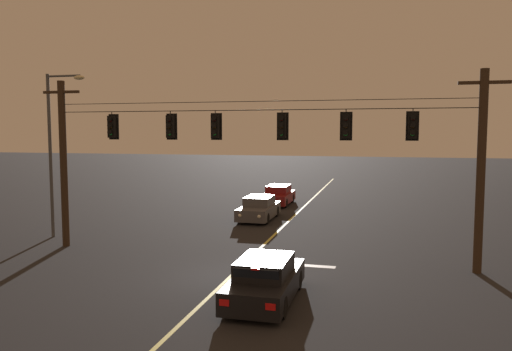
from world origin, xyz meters
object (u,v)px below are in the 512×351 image
at_px(traffic_light_right_inner, 282,126).
at_px(traffic_light_left_inner, 170,126).
at_px(traffic_light_leftmost, 112,127).
at_px(car_waiting_near_lane, 265,280).
at_px(traffic_light_centre, 215,126).
at_px(car_oncoming_lead, 259,209).
at_px(traffic_light_rightmost, 346,126).
at_px(street_lamp_corner, 55,140).
at_px(car_oncoming_trailing, 278,196).
at_px(traffic_light_far_right, 413,126).

bearing_deg(traffic_light_right_inner, traffic_light_left_inner, 180.00).
height_order(traffic_light_leftmost, car_waiting_near_lane, traffic_light_leftmost).
bearing_deg(traffic_light_centre, traffic_light_left_inner, 180.00).
relative_size(traffic_light_left_inner, traffic_light_right_inner, 1.00).
height_order(traffic_light_leftmost, car_oncoming_lead, traffic_light_leftmost).
xyz_separation_m(traffic_light_rightmost, street_lamp_corner, (-14.21, 1.60, -0.64)).
distance_m(car_oncoming_trailing, street_lamp_corner, 16.56).
distance_m(traffic_light_right_inner, traffic_light_far_right, 5.01).
distance_m(traffic_light_centre, car_waiting_near_lane, 7.66).
distance_m(traffic_light_leftmost, traffic_light_far_right, 12.63).
distance_m(traffic_light_left_inner, traffic_light_rightmost, 7.37).
relative_size(car_oncoming_lead, street_lamp_corner, 0.55).
bearing_deg(traffic_light_rightmost, car_oncoming_lead, 122.54).
bearing_deg(traffic_light_rightmost, traffic_light_far_right, 0.00).
bearing_deg(car_waiting_near_lane, traffic_light_centre, 123.80).
bearing_deg(street_lamp_corner, traffic_light_leftmost, -21.44).
height_order(traffic_light_leftmost, car_oncoming_trailing, traffic_light_leftmost).
relative_size(traffic_light_leftmost, traffic_light_rightmost, 1.00).
relative_size(traffic_light_rightmost, street_lamp_corner, 0.15).
bearing_deg(traffic_light_leftmost, car_oncoming_trailing, 74.28).
height_order(traffic_light_left_inner, car_oncoming_trailing, traffic_light_left_inner).
height_order(traffic_light_leftmost, street_lamp_corner, street_lamp_corner).
relative_size(traffic_light_leftmost, street_lamp_corner, 0.15).
xyz_separation_m(traffic_light_leftmost, car_oncoming_lead, (4.42, 8.96, -4.83)).
relative_size(traffic_light_centre, traffic_light_right_inner, 1.00).
height_order(car_oncoming_trailing, street_lamp_corner, street_lamp_corner).
relative_size(traffic_light_right_inner, traffic_light_rightmost, 1.00).
height_order(traffic_light_right_inner, traffic_light_far_right, same).
bearing_deg(traffic_light_far_right, traffic_light_centre, 180.00).
height_order(traffic_light_left_inner, traffic_light_rightmost, same).
height_order(traffic_light_leftmost, traffic_light_right_inner, same).
relative_size(car_oncoming_lead, car_oncoming_trailing, 1.00).
relative_size(traffic_light_rightmost, car_waiting_near_lane, 0.28).
height_order(traffic_light_rightmost, street_lamp_corner, street_lamp_corner).
height_order(traffic_light_far_right, car_waiting_near_lane, traffic_light_far_right).
bearing_deg(traffic_light_right_inner, car_oncoming_lead, 109.57).
bearing_deg(traffic_light_left_inner, car_oncoming_lead, 79.56).
height_order(traffic_light_right_inner, traffic_light_rightmost, same).
height_order(traffic_light_far_right, car_oncoming_trailing, traffic_light_far_right).
bearing_deg(traffic_light_centre, car_oncoming_lead, 92.32).
bearing_deg(car_waiting_near_lane, traffic_light_rightmost, 67.52).
xyz_separation_m(traffic_light_centre, traffic_light_far_right, (7.84, 0.00, 0.00)).
height_order(car_waiting_near_lane, car_oncoming_lead, same).
xyz_separation_m(car_waiting_near_lane, car_oncoming_lead, (-3.67, 13.91, -0.00)).
bearing_deg(traffic_light_leftmost, traffic_light_rightmost, 0.00).
height_order(traffic_light_leftmost, traffic_light_rightmost, same).
bearing_deg(traffic_light_leftmost, traffic_light_far_right, 0.00).
bearing_deg(traffic_light_rightmost, traffic_light_right_inner, 180.00).
bearing_deg(traffic_light_right_inner, car_oncoming_trailing, 102.25).
distance_m(traffic_light_right_inner, car_oncoming_lead, 10.67).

